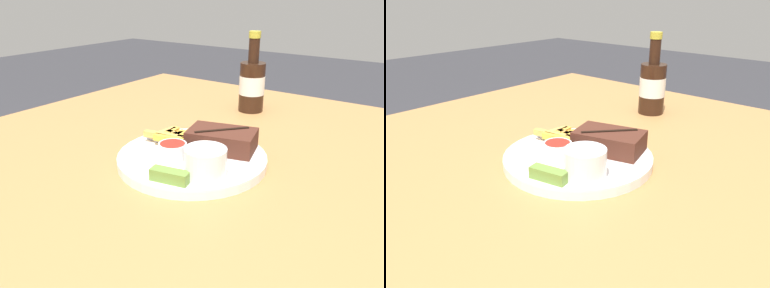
# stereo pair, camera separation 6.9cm
# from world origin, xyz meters

# --- Properties ---
(dining_table) EXTENTS (1.11, 1.17, 0.77)m
(dining_table) POSITION_xyz_m (0.00, 0.00, 0.68)
(dining_table) COLOR #A87542
(dining_table) RESTS_ON ground_plane
(dinner_plate) EXTENTS (0.28, 0.28, 0.02)m
(dinner_plate) POSITION_xyz_m (0.00, 0.00, 0.78)
(dinner_plate) COLOR white
(dinner_plate) RESTS_ON dining_table
(steak_portion) EXTENTS (0.14, 0.11, 0.04)m
(steak_portion) POSITION_xyz_m (0.03, 0.05, 0.81)
(steak_portion) COLOR #472319
(steak_portion) RESTS_ON dinner_plate
(fries_pile) EXTENTS (0.12, 0.12, 0.02)m
(fries_pile) POSITION_xyz_m (-0.06, 0.04, 0.80)
(fries_pile) COLOR gold
(fries_pile) RESTS_ON dinner_plate
(coleslaw_cup) EXTENTS (0.07, 0.07, 0.05)m
(coleslaw_cup) POSITION_xyz_m (0.07, -0.06, 0.81)
(coleslaw_cup) COLOR white
(coleslaw_cup) RESTS_ON dinner_plate
(dipping_sauce_cup) EXTENTS (0.05, 0.05, 0.03)m
(dipping_sauce_cup) POSITION_xyz_m (-0.02, -0.04, 0.80)
(dipping_sauce_cup) COLOR silver
(dipping_sauce_cup) RESTS_ON dinner_plate
(pickle_spear) EXTENTS (0.07, 0.03, 0.02)m
(pickle_spear) POSITION_xyz_m (0.03, -0.11, 0.80)
(pickle_spear) COLOR olive
(pickle_spear) RESTS_ON dinner_plate
(fork_utensil) EXTENTS (0.13, 0.03, 0.00)m
(fork_utensil) POSITION_xyz_m (-0.07, 0.01, 0.79)
(fork_utensil) COLOR #B7B7BC
(fork_utensil) RESTS_ON dinner_plate
(knife_utensil) EXTENTS (0.02, 0.17, 0.01)m
(knife_utensil) POSITION_xyz_m (0.01, 0.03, 0.79)
(knife_utensil) COLOR #B7B7BC
(knife_utensil) RESTS_ON dinner_plate
(beer_bottle) EXTENTS (0.07, 0.07, 0.21)m
(beer_bottle) POSITION_xyz_m (-0.06, 0.36, 0.84)
(beer_bottle) COLOR black
(beer_bottle) RESTS_ON dining_table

